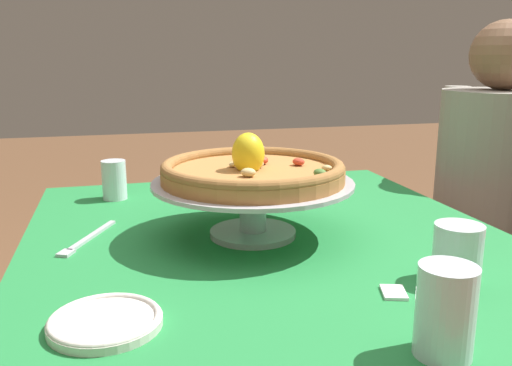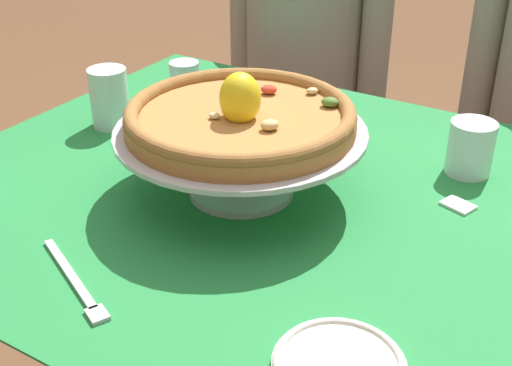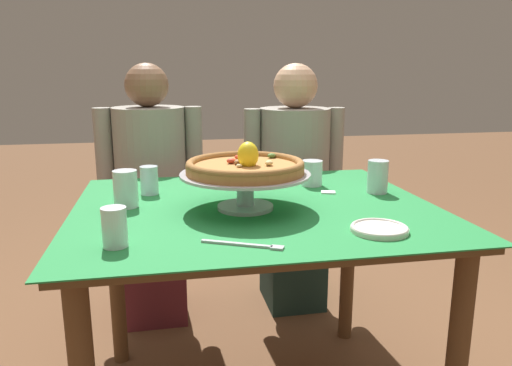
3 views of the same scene
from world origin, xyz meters
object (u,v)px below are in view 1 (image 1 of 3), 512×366
(pizza_stand, at_px, (253,196))
(diner_left, at_px, (487,235))
(sugar_packet, at_px, (394,292))
(water_glass_side_left, at_px, (252,172))
(dinner_fork, at_px, (86,239))
(water_glass_side_right, at_px, (445,317))
(side_plate, at_px, (105,321))
(water_glass_front_left, at_px, (114,182))
(water_glass_back_right, at_px, (457,256))
(water_glass_back_left, at_px, (315,176))
(pizza, at_px, (253,170))

(pizza_stand, distance_m, diner_left, 0.91)
(pizza_stand, xyz_separation_m, sugar_packet, (0.32, 0.14, -0.08))
(water_glass_side_left, xyz_separation_m, dinner_fork, (0.32, -0.42, -0.05))
(water_glass_side_left, xyz_separation_m, water_glass_side_right, (0.87, 0.02, -0.00))
(side_plate, relative_size, dinner_fork, 0.78)
(water_glass_front_left, bearing_deg, side_plate, -1.44)
(water_glass_side_left, relative_size, water_glass_back_right, 1.25)
(side_plate, xyz_separation_m, dinner_fork, (-0.37, -0.04, -0.01))
(pizza_stand, bearing_deg, dinner_fork, -99.06)
(sugar_packet, bearing_deg, water_glass_side_left, -175.78)
(water_glass_front_left, bearing_deg, water_glass_back_left, 82.11)
(pizza_stand, distance_m, water_glass_back_left, 0.39)
(pizza_stand, distance_m, pizza, 0.05)
(pizza, distance_m, water_glass_front_left, 0.47)
(sugar_packet, bearing_deg, side_plate, -90.69)
(pizza, relative_size, sugar_packet, 7.35)
(water_glass_back_right, bearing_deg, sugar_packet, -79.46)
(water_glass_side_right, distance_m, diner_left, 1.09)
(pizza_stand, bearing_deg, pizza, -18.99)
(pizza, bearing_deg, water_glass_back_left, 140.47)
(pizza_stand, height_order, sugar_packet, pizza_stand)
(side_plate, height_order, dinner_fork, side_plate)
(pizza_stand, bearing_deg, water_glass_side_left, 165.97)
(water_glass_front_left, bearing_deg, water_glass_back_right, 38.77)
(pizza_stand, distance_m, water_glass_back_right, 0.41)
(side_plate, bearing_deg, dinner_fork, -173.72)
(water_glass_back_left, distance_m, diner_left, 0.61)
(water_glass_front_left, height_order, side_plate, water_glass_front_left)
(pizza_stand, distance_m, water_glass_side_left, 0.38)
(water_glass_front_left, height_order, diner_left, diner_left)
(pizza_stand, distance_m, dinner_fork, 0.34)
(side_plate, bearing_deg, water_glass_side_right, 66.33)
(water_glass_back_left, distance_m, side_plate, 0.82)
(water_glass_side_right, height_order, side_plate, water_glass_side_right)
(pizza, relative_size, water_glass_front_left, 3.66)
(pizza_stand, height_order, water_glass_side_right, water_glass_side_right)
(water_glass_front_left, height_order, dinner_fork, water_glass_front_left)
(water_glass_side_left, height_order, diner_left, diner_left)
(dinner_fork, bearing_deg, water_glass_side_left, 126.88)
(side_plate, bearing_deg, diner_left, 119.65)
(side_plate, xyz_separation_m, sugar_packet, (0.01, 0.43, -0.01))
(water_glass_front_left, relative_size, sugar_packet, 2.01)
(water_glass_side_right, relative_size, water_glass_back_left, 1.17)
(water_glass_front_left, bearing_deg, sugar_packet, 30.84)
(water_glass_side_left, distance_m, water_glass_back_right, 0.69)
(water_glass_back_left, xyz_separation_m, side_plate, (0.62, -0.54, -0.04))
(water_glass_side_left, xyz_separation_m, water_glass_front_left, (-0.00, -0.36, -0.01))
(sugar_packet, height_order, diner_left, diner_left)
(water_glass_front_left, height_order, water_glass_side_right, water_glass_side_right)
(water_glass_back_left, bearing_deg, water_glass_back_right, 1.96)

